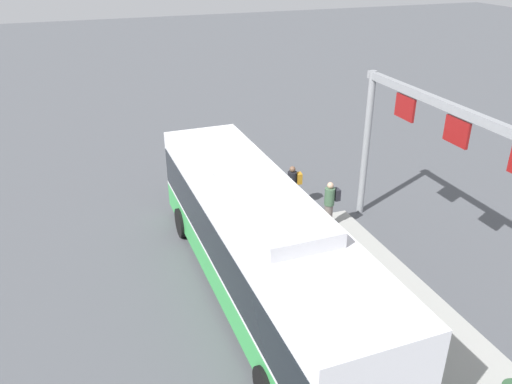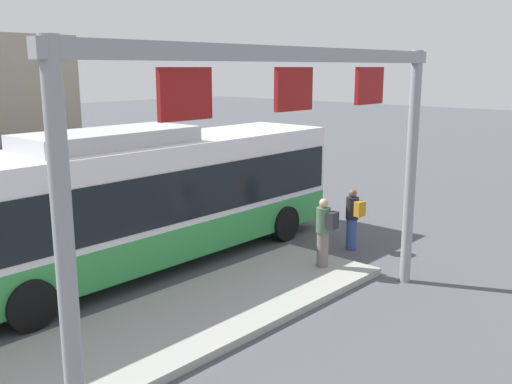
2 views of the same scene
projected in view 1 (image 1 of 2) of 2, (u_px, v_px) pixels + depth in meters
name	position (u px, v px, depth m)	size (l,w,h in m)	color
ground_plane	(259.00, 296.00, 14.48)	(120.00, 120.00, 0.00)	#4C4F54
platform_curb	(388.00, 302.00, 14.12)	(10.00, 2.80, 0.16)	#9E9E99
bus_main	(259.00, 241.00, 13.68)	(11.68, 2.82, 3.46)	green
person_boarding	(293.00, 186.00, 18.91)	(0.39, 0.56, 1.67)	#334C8C
person_waiting_near	(330.00, 203.00, 17.31)	(0.35, 0.53, 1.67)	slate
platform_sign_gantry	(452.00, 159.00, 13.81)	(8.79, 0.24, 5.20)	gray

